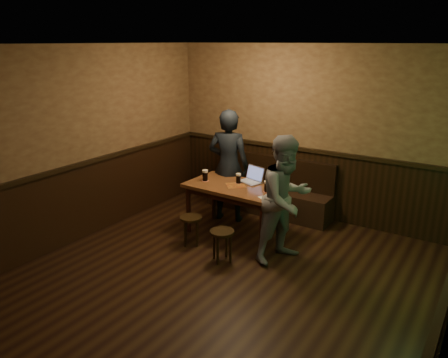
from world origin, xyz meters
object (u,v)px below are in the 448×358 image
stool_right (222,237)px  person_grey (286,199)px  pint_left (205,175)px  pint_right (267,186)px  pub_table (236,192)px  person_suit (229,166)px  bench (269,194)px  laptop (252,178)px  pint_mid (238,178)px  stool_left (191,222)px

stool_right → person_grey: size_ratio=0.26×
pint_left → pint_right: 1.03m
pub_table → person_suit: 0.64m
bench → laptop: laptop is taller
bench → laptop: (0.12, -0.83, 0.53)m
pint_mid → person_suit: size_ratio=0.08×
pint_left → pub_table: bearing=7.7°
bench → laptop: 0.99m
pint_right → person_grey: bearing=-35.0°
pub_table → pint_mid: (-0.02, 0.10, 0.18)m
bench → pub_table: 1.16m
pint_left → laptop: bearing=28.4°
bench → stool_right: 1.96m
pint_right → pub_table: bearing=179.4°
stool_right → stool_left: bearing=164.7°
pub_table → stool_left: bearing=-116.7°
pint_right → laptop: size_ratio=0.41×
pint_mid → pint_right: bearing=-11.3°
bench → stool_left: 1.79m
stool_left → laptop: bearing=63.1°
stool_left → pint_mid: size_ratio=2.75×
pub_table → laptop: laptop is taller
laptop → person_grey: (0.84, -0.59, 0.01)m
pint_right → person_suit: 1.03m
stool_left → stool_right: size_ratio=0.97×
person_suit → person_grey: person_suit is taller
laptop → pint_mid: bearing=-113.4°
stool_right → person_grey: person_grey is taller
stool_right → pint_left: pint_left is taller
bench → person_suit: bearing=-121.7°
pint_left → stool_right: bearing=-43.3°
stool_left → person_suit: person_suit is taller
pint_mid → person_grey: person_grey is taller
stool_right → person_grey: (0.66, 0.52, 0.50)m
pint_left → person_grey: bearing=-9.6°
laptop → pint_left: bearing=-135.7°
stool_right → pint_mid: size_ratio=2.83×
pint_right → stool_left: bearing=-143.1°
stool_right → bench: bearing=99.0°
pint_mid → pint_right: (0.54, -0.11, 0.00)m
bench → stool_right: size_ratio=5.00×
pint_left → laptop: laptop is taller
bench → pint_right: (0.52, -1.11, 0.55)m
pint_left → person_grey: size_ratio=0.10×
pub_table → pint_mid: pint_mid is taller
bench → person_grey: person_grey is taller
pint_right → person_grey: person_grey is taller
pint_left → person_grey: 1.50m
stool_left → person_suit: bearing=93.1°
pub_table → stool_left: pub_table is taller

